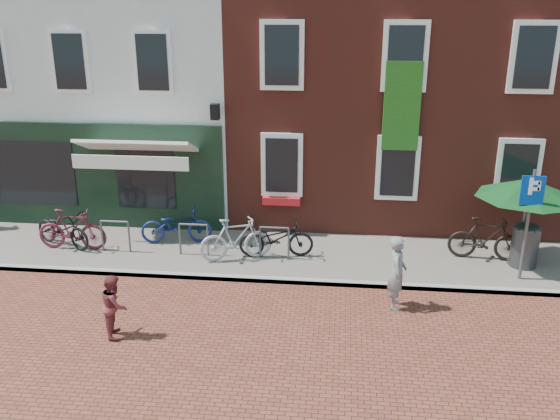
# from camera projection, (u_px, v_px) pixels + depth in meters

# --- Properties ---
(ground) EXTENTS (80.00, 80.00, 0.00)m
(ground) POSITION_uv_depth(u_px,v_px,m) (246.00, 282.00, 13.34)
(ground) COLOR brown
(sidewalk) EXTENTS (24.00, 3.00, 0.10)m
(sidewalk) POSITION_uv_depth(u_px,v_px,m) (296.00, 256.00, 14.63)
(sidewalk) COLOR slate
(sidewalk) RESTS_ON ground
(building_stucco) EXTENTS (8.00, 8.00, 9.00)m
(building_stucco) POSITION_uv_depth(u_px,v_px,m) (126.00, 54.00, 18.95)
(building_stucco) COLOR silver
(building_stucco) RESTS_ON ground
(building_brick_mid) EXTENTS (6.00, 8.00, 10.00)m
(building_brick_mid) POSITION_uv_depth(u_px,v_px,m) (344.00, 39.00, 18.07)
(building_brick_mid) COLOR maroon
(building_brick_mid) RESTS_ON ground
(building_brick_right) EXTENTS (6.00, 8.00, 10.00)m
(building_brick_right) POSITION_uv_depth(u_px,v_px,m) (546.00, 40.00, 17.46)
(building_brick_right) COLOR maroon
(building_brick_right) RESTS_ON ground
(litter_bin) EXTENTS (0.63, 0.63, 1.15)m
(litter_bin) POSITION_uv_depth(u_px,v_px,m) (525.00, 242.00, 13.78)
(litter_bin) COLOR #3D3C3F
(litter_bin) RESTS_ON sidewalk
(parking_sign) EXTENTS (0.50, 0.08, 2.56)m
(parking_sign) POSITION_uv_depth(u_px,v_px,m) (530.00, 208.00, 12.73)
(parking_sign) COLOR #4C4C4F
(parking_sign) RESTS_ON sidewalk
(parasol) EXTENTS (2.39, 2.39, 2.23)m
(parasol) POSITION_uv_depth(u_px,v_px,m) (529.00, 184.00, 13.42)
(parasol) COLOR #4C4C4F
(parasol) RESTS_ON sidewalk
(woman) EXTENTS (0.43, 0.60, 1.57)m
(woman) POSITION_uv_depth(u_px,v_px,m) (397.00, 272.00, 12.01)
(woman) COLOR slate
(woman) RESTS_ON ground
(boy) EXTENTS (0.62, 0.71, 1.23)m
(boy) POSITION_uv_depth(u_px,v_px,m) (115.00, 305.00, 11.04)
(boy) COLOR maroon
(boy) RESTS_ON ground
(bicycle_0) EXTENTS (1.92, 1.31, 0.96)m
(bicycle_0) POSITION_uv_depth(u_px,v_px,m) (63.00, 229.00, 14.96)
(bicycle_0) COLOR black
(bicycle_0) RESTS_ON sidewalk
(bicycle_1) EXTENTS (1.78, 0.53, 1.06)m
(bicycle_1) POSITION_uv_depth(u_px,v_px,m) (72.00, 229.00, 14.76)
(bicycle_1) COLOR #581926
(bicycle_1) RESTS_ON sidewalk
(bicycle_2) EXTENTS (1.91, 0.97, 0.96)m
(bicycle_2) POSITION_uv_depth(u_px,v_px,m) (176.00, 225.00, 15.20)
(bicycle_2) COLOR navy
(bicycle_2) RESTS_ON sidewalk
(bicycle_3) EXTENTS (1.83, 1.08, 1.06)m
(bicycle_3) POSITION_uv_depth(u_px,v_px,m) (236.00, 239.00, 14.15)
(bicycle_3) COLOR #A5A6A8
(bicycle_3) RESTS_ON sidewalk
(bicycle_4) EXTENTS (1.89, 0.88, 0.96)m
(bicycle_4) POSITION_uv_depth(u_px,v_px,m) (276.00, 238.00, 14.35)
(bicycle_4) COLOR black
(bicycle_4) RESTS_ON sidewalk
(bicycle_5) EXTENTS (1.81, 0.70, 1.06)m
(bicycle_5) POSITION_uv_depth(u_px,v_px,m) (486.00, 239.00, 14.16)
(bicycle_5) COLOR black
(bicycle_5) RESTS_ON sidewalk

